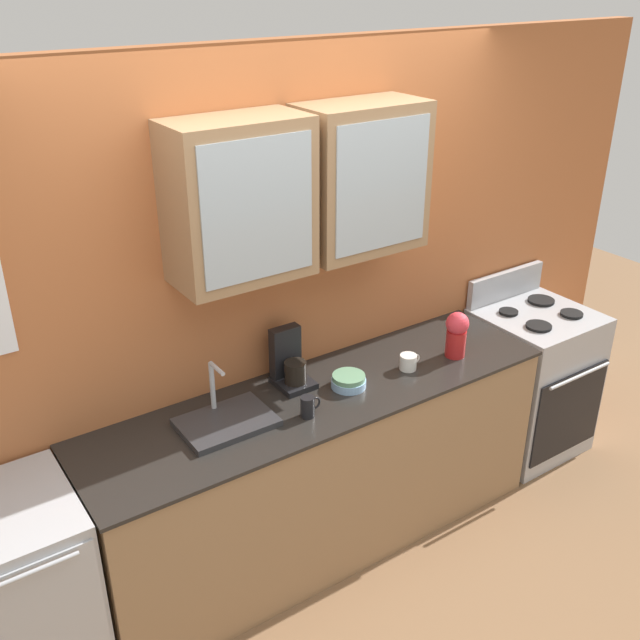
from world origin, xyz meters
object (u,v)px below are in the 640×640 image
Objects in this scene: coffee_maker at (290,364)px; cup_near_sink at (308,407)px; vase at (457,333)px; dishwasher at (11,604)px; cup_near_bowls at (408,362)px; sink_faucet at (226,420)px; stove_range at (530,380)px; bowl_stack at (349,381)px.

cup_near_sink is at bearing -106.83° from coffee_maker.
dishwasher is (-2.34, 0.08, -0.59)m from vase.
coffee_maker is (1.46, 0.18, 0.57)m from dishwasher.
dishwasher is at bearing 178.66° from cup_near_bowls.
sink_faucet is 1.32m from vase.
vase reaches higher than cup_near_bowls.
sink_faucet is at bearing 179.26° from stove_range.
cup_near_sink is 1.47m from dishwasher.
cup_near_bowls is (0.36, -0.03, 0.01)m from bowl_stack.
cup_near_bowls is at bearing -1.34° from dishwasher.
vase is 0.27× the size of dishwasher.
bowl_stack is 0.33m from cup_near_sink.
cup_near_sink is at bearing -175.87° from stove_range.
bowl_stack is at bearing -41.74° from coffee_maker.
sink_faucet reaches higher than stove_range.
bowl_stack is at bearing 174.98° from cup_near_bowls.
stove_range is 1.20× the size of dishwasher.
cup_near_bowls is (-0.30, 0.03, -0.09)m from vase.
stove_range is at bearing 2.79° from cup_near_bowls.
bowl_stack is 1.66× the size of cup_near_sink.
cup_near_bowls is at bearing 173.80° from vase.
bowl_stack is (-1.43, -0.02, 0.48)m from stove_range.
coffee_maker is at bearing 6.93° from dishwasher.
vase reaches higher than dishwasher.
dishwasher is at bearing 174.96° from cup_near_sink.
bowl_stack is (0.65, -0.05, 0.01)m from sink_faucet.
vase is 2.08× the size of cup_near_bowls.
bowl_stack is 1.44× the size of cup_near_bowls.
cup_near_bowls is (1.01, -0.08, 0.02)m from sink_faucet.
bowl_stack is at bearing 18.74° from cup_near_sink.
stove_range is 2.14m from sink_faucet.
sink_faucet is at bearing -161.41° from coffee_maker.
coffee_maker reaches higher than stove_range.
vase is at bearing -173.78° from stove_range.
vase is 2.40× the size of cup_near_sink.
sink_faucet is 1.67× the size of vase.
sink_faucet is 2.41× the size of bowl_stack.
sink_faucet reaches higher than cup_near_sink.
bowl_stack reaches higher than dishwasher.
stove_range is at bearing 6.22° from vase.
stove_range is 3.79× the size of coffee_maker.
cup_near_sink is 0.67m from cup_near_bowls.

